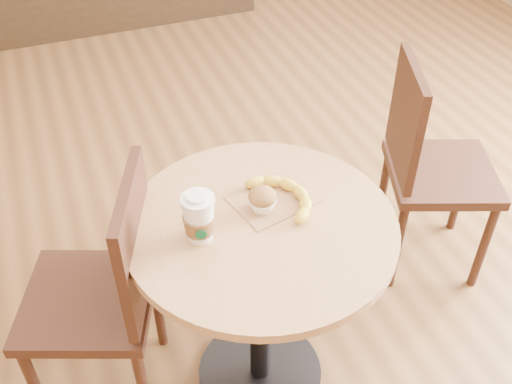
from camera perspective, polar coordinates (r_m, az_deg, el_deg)
cafe_table at (r=1.82m, az=0.46°, el=-7.30°), size 0.78×0.78×0.75m
chair_left at (r=1.90m, az=-14.07°, el=-9.04°), size 0.51×0.51×0.90m
chair_right at (r=2.40m, az=16.05°, el=2.65°), size 0.52×0.52×0.91m
kraft_bag at (r=1.76m, az=1.73°, el=-0.63°), size 0.28×0.23×0.00m
coffee_cup at (r=1.60m, az=-5.45°, el=-2.59°), size 0.09×0.09×0.15m
muffin at (r=1.70m, az=0.61°, el=-0.73°), size 0.08×0.08×0.07m
banana at (r=1.74m, az=2.69°, el=-0.47°), size 0.23×0.29×0.04m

